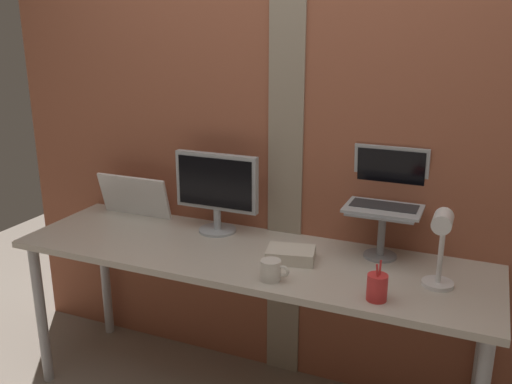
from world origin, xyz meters
name	(u,v)px	position (x,y,z in m)	size (l,w,h in m)	color
brick_wall_back	(306,146)	(0.00, 0.46, 1.18)	(3.18, 0.16, 2.35)	#9E563D
desk	(247,269)	(-0.14, 0.09, 0.68)	(2.10, 0.61, 0.76)	beige
monitor	(216,187)	(-0.38, 0.28, 0.98)	(0.41, 0.18, 0.38)	#ADB2B7
laptop_stand	(382,225)	(0.41, 0.28, 0.90)	(0.28, 0.22, 0.21)	gray
laptop	(387,189)	(0.41, 0.34, 1.04)	(0.32, 0.25, 0.25)	#ADB2B7
whiteboard_panel	(134,196)	(-0.87, 0.31, 0.87)	(0.40, 0.02, 0.22)	white
desk_lamp	(441,241)	(0.66, 0.04, 0.96)	(0.12, 0.20, 0.33)	white
pen_cup	(377,287)	(0.47, -0.11, 0.81)	(0.07, 0.07, 0.15)	red
coffee_mug	(271,270)	(0.06, -0.11, 0.80)	(0.12, 0.08, 0.08)	silver
paper_clutter_stack	(291,255)	(0.07, 0.09, 0.78)	(0.20, 0.14, 0.05)	silver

